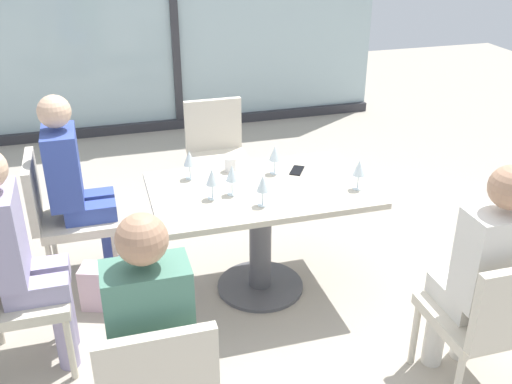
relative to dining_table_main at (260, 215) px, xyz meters
name	(u,v)px	position (x,y,z in m)	size (l,w,h in m)	color
ground_plane	(260,287)	(0.00, 0.00, -0.54)	(12.00, 12.00, 0.00)	#A89E8E
window_wall_backdrop	(174,16)	(0.00, 3.20, 0.67)	(4.49, 0.10, 2.70)	#9FB7BC
dining_table_main	(260,215)	(0.00, 0.00, 0.00)	(1.32, 0.82, 0.73)	#BCB29E
chair_far_left	(62,211)	(-1.19, 0.47, -0.05)	(0.50, 0.46, 0.87)	beige
chair_front_left	(157,384)	(-0.80, -1.20, -0.05)	(0.46, 0.50, 0.87)	beige
chair_side_end	(2,288)	(-1.48, -0.32, -0.05)	(0.50, 0.46, 0.87)	beige
chair_front_right	(491,316)	(0.80, -1.20, -0.05)	(0.46, 0.50, 0.87)	beige
chair_near_window	(218,150)	(0.00, 1.20, -0.05)	(0.46, 0.51, 0.87)	beige
person_far_left	(75,181)	(-1.08, 0.47, 0.16)	(0.39, 0.34, 1.26)	#384C9E
person_front_left	(150,328)	(-0.80, -1.10, 0.16)	(0.34, 0.39, 1.26)	#4C7F6B
person_side_end	(17,252)	(-1.37, -0.32, 0.16)	(0.39, 0.34, 1.26)	#9E93B7
person_front_right	(485,268)	(0.80, -1.10, 0.16)	(0.34, 0.39, 1.26)	silver
wine_glass_0	(263,184)	(-0.05, -0.23, 0.32)	(0.07, 0.07, 0.18)	silver
wine_glass_1	(189,159)	(-0.38, 0.24, 0.32)	(0.07, 0.07, 0.18)	silver
wine_glass_2	(359,169)	(0.55, -0.18, 0.32)	(0.07, 0.07, 0.18)	silver
wine_glass_3	(275,154)	(0.14, 0.17, 0.32)	(0.07, 0.07, 0.18)	silver
wine_glass_4	(232,174)	(-0.19, -0.05, 0.32)	(0.07, 0.07, 0.18)	silver
wine_glass_5	(212,178)	(-0.31, -0.07, 0.32)	(0.07, 0.07, 0.18)	silver
coffee_cup	(230,164)	(-0.12, 0.29, 0.23)	(0.08, 0.08, 0.09)	white
cell_phone_on_table	(297,170)	(0.29, 0.16, 0.19)	(0.07, 0.14, 0.01)	black
handbag_0	(107,287)	(-0.97, 0.08, -0.40)	(0.30, 0.16, 0.28)	beige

